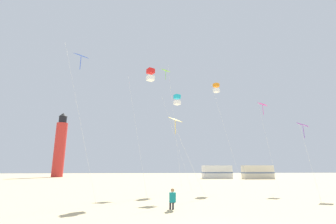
{
  "coord_description": "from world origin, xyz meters",
  "views": [
    {
      "loc": [
        -2.85,
        -7.26,
        2.26
      ],
      "look_at": [
        -0.99,
        12.03,
        6.9
      ],
      "focal_mm": 25.06,
      "sensor_mm": 36.0,
      "label": 1
    }
  ],
  "objects_px": {
    "kite_box_cyan": "(177,100)",
    "lighthouse_distant": "(60,146)",
    "kite_diamond_lime": "(166,76)",
    "kite_box_orange": "(216,88)",
    "kite_diamond_blue": "(81,61)",
    "rv_van_cream": "(257,172)",
    "kite_box_scarlet": "(150,75)",
    "kite_diamond_magenta": "(263,107)",
    "kite_diamond_gold": "(176,122)",
    "rv_van_white": "(217,172)",
    "kite_diamond_violet": "(303,127)",
    "kite_flyer_standing": "(172,198)"
  },
  "relations": [
    {
      "from": "kite_box_cyan",
      "to": "lighthouse_distant",
      "type": "xyz_separation_m",
      "value": [
        -25.8,
        39.25,
        -1.9
      ]
    },
    {
      "from": "kite_diamond_lime",
      "to": "kite_box_orange",
      "type": "distance_m",
      "value": 6.48
    },
    {
      "from": "kite_diamond_lime",
      "to": "kite_diamond_blue",
      "type": "height_order",
      "value": "kite_diamond_lime"
    },
    {
      "from": "rv_van_cream",
      "to": "kite_box_orange",
      "type": "bearing_deg",
      "value": -123.62
    },
    {
      "from": "kite_diamond_blue",
      "to": "kite_box_orange",
      "type": "relative_size",
      "value": 0.89
    },
    {
      "from": "kite_box_scarlet",
      "to": "kite_diamond_magenta",
      "type": "xyz_separation_m",
      "value": [
        12.76,
        3.85,
        -1.82
      ]
    },
    {
      "from": "lighthouse_distant",
      "to": "kite_box_orange",
      "type": "bearing_deg",
      "value": -50.12
    },
    {
      "from": "kite_diamond_gold",
      "to": "kite_box_scarlet",
      "type": "bearing_deg",
      "value": 146.58
    },
    {
      "from": "kite_diamond_lime",
      "to": "kite_diamond_blue",
      "type": "relative_size",
      "value": 1.26
    },
    {
      "from": "rv_van_white",
      "to": "kite_diamond_lime",
      "type": "bearing_deg",
      "value": -122.09
    },
    {
      "from": "rv_van_white",
      "to": "kite_diamond_violet",
      "type": "bearing_deg",
      "value": -98.21
    },
    {
      "from": "kite_box_scarlet",
      "to": "kite_diamond_violet",
      "type": "bearing_deg",
      "value": -6.05
    },
    {
      "from": "kite_diamond_magenta",
      "to": "kite_box_cyan",
      "type": "relative_size",
      "value": 0.92
    },
    {
      "from": "kite_diamond_violet",
      "to": "rv_van_white",
      "type": "height_order",
      "value": "kite_diamond_violet"
    },
    {
      "from": "rv_van_cream",
      "to": "kite_box_cyan",
      "type": "bearing_deg",
      "value": -129.27
    },
    {
      "from": "kite_flyer_standing",
      "to": "kite_diamond_blue",
      "type": "xyz_separation_m",
      "value": [
        -6.79,
        4.05,
        9.9
      ]
    },
    {
      "from": "kite_diamond_magenta",
      "to": "rv_van_white",
      "type": "height_order",
      "value": "kite_diamond_magenta"
    },
    {
      "from": "kite_flyer_standing",
      "to": "kite_box_cyan",
      "type": "height_order",
      "value": "kite_box_cyan"
    },
    {
      "from": "kite_box_orange",
      "to": "lighthouse_distant",
      "type": "bearing_deg",
      "value": 129.88
    },
    {
      "from": "kite_box_cyan",
      "to": "kite_diamond_blue",
      "type": "bearing_deg",
      "value": -139.44
    },
    {
      "from": "rv_van_cream",
      "to": "rv_van_white",
      "type": "bearing_deg",
      "value": 163.35
    },
    {
      "from": "kite_diamond_lime",
      "to": "kite_box_orange",
      "type": "xyz_separation_m",
      "value": [
        6.35,
        0.56,
        -1.14
      ]
    },
    {
      "from": "kite_box_cyan",
      "to": "rv_van_white",
      "type": "distance_m",
      "value": 31.4
    },
    {
      "from": "kite_diamond_gold",
      "to": "kite_flyer_standing",
      "type": "bearing_deg",
      "value": -99.84
    },
    {
      "from": "kite_diamond_gold",
      "to": "rv_van_white",
      "type": "bearing_deg",
      "value": 67.97
    },
    {
      "from": "rv_van_white",
      "to": "rv_van_cream",
      "type": "height_order",
      "value": "same"
    },
    {
      "from": "rv_van_white",
      "to": "kite_diamond_blue",
      "type": "bearing_deg",
      "value": -125.68
    },
    {
      "from": "kite_flyer_standing",
      "to": "lighthouse_distant",
      "type": "distance_m",
      "value": 56.55
    },
    {
      "from": "lighthouse_distant",
      "to": "kite_diamond_violet",
      "type": "bearing_deg",
      "value": -51.43
    },
    {
      "from": "kite_diamond_magenta",
      "to": "kite_diamond_gold",
      "type": "distance_m",
      "value": 12.18
    },
    {
      "from": "kite_diamond_lime",
      "to": "lighthouse_distant",
      "type": "xyz_separation_m",
      "value": [
        -24.72,
        37.74,
        -5.34
      ]
    },
    {
      "from": "kite_diamond_lime",
      "to": "kite_diamond_gold",
      "type": "distance_m",
      "value": 10.43
    },
    {
      "from": "kite_diamond_violet",
      "to": "kite_flyer_standing",
      "type": "bearing_deg",
      "value": -156.04
    },
    {
      "from": "kite_box_cyan",
      "to": "kite_diamond_gold",
      "type": "distance_m",
      "value": 7.18
    },
    {
      "from": "kite_flyer_standing",
      "to": "kite_box_orange",
      "type": "height_order",
      "value": "kite_box_orange"
    },
    {
      "from": "kite_diamond_gold",
      "to": "rv_van_cream",
      "type": "relative_size",
      "value": 0.99
    },
    {
      "from": "kite_diamond_gold",
      "to": "lighthouse_distant",
      "type": "height_order",
      "value": "lighthouse_distant"
    },
    {
      "from": "kite_box_scarlet",
      "to": "rv_van_white",
      "type": "distance_m",
      "value": 36.98
    },
    {
      "from": "rv_van_cream",
      "to": "kite_diamond_blue",
      "type": "bearing_deg",
      "value": -131.77
    },
    {
      "from": "kite_box_orange",
      "to": "kite_box_cyan",
      "type": "bearing_deg",
      "value": -158.55
    },
    {
      "from": "kite_diamond_gold",
      "to": "kite_diamond_violet",
      "type": "relative_size",
      "value": 1.04
    },
    {
      "from": "kite_box_scarlet",
      "to": "kite_box_orange",
      "type": "xyz_separation_m",
      "value": [
        8.4,
        6.69,
        1.31
      ]
    },
    {
      "from": "kite_diamond_lime",
      "to": "kite_diamond_magenta",
      "type": "bearing_deg",
      "value": -12.05
    },
    {
      "from": "kite_box_cyan",
      "to": "rv_van_cream",
      "type": "xyz_separation_m",
      "value": [
        20.82,
        24.97,
        -8.35
      ]
    },
    {
      "from": "kite_diamond_violet",
      "to": "lighthouse_distant",
      "type": "distance_m",
      "value": 57.98
    },
    {
      "from": "kite_diamond_violet",
      "to": "kite_diamond_lime",
      "type": "bearing_deg",
      "value": 146.47
    },
    {
      "from": "kite_diamond_lime",
      "to": "kite_box_cyan",
      "type": "relative_size",
      "value": 1.37
    },
    {
      "from": "kite_diamond_gold",
      "to": "rv_van_white",
      "type": "relative_size",
      "value": 0.97
    },
    {
      "from": "kite_diamond_blue",
      "to": "rv_van_cream",
      "type": "bearing_deg",
      "value": 47.68
    },
    {
      "from": "kite_flyer_standing",
      "to": "kite_diamond_gold",
      "type": "bearing_deg",
      "value": -102.3
    }
  ]
}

